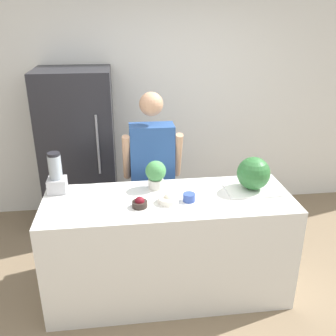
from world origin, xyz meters
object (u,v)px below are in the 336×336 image
Objects in this scene: refrigerator at (79,151)px; bowl_cream at (169,199)px; potted_plant at (156,174)px; bowl_small_blue at (189,197)px; person at (152,176)px; blender at (56,176)px; bowl_cherries at (140,203)px; watermelon at (253,173)px.

bowl_cream is (0.82, -1.38, 0.06)m from refrigerator.
potted_plant is (-0.07, 0.27, 0.10)m from bowl_cream.
potted_plant is (-0.24, 0.27, 0.10)m from bowl_small_blue.
blender is at bearing -155.27° from person.
person reaches higher than blender.
bowl_cherries is at bearing -172.91° from bowl_small_blue.
bowl_small_blue is at bearing -15.93° from blender.
bowl_cherries is 0.37m from potted_plant.
bowl_cherries is at bearing -67.51° from refrigerator.
watermelon reaches higher than bowl_small_blue.
bowl_cherries is 0.34× the size of blender.
bowl_small_blue is 0.37m from potted_plant.
refrigerator is 6.46× the size of watermelon.
bowl_small_blue is at bearing -54.50° from refrigerator.
potted_plant is at bearing 105.22° from bowl_cream.
refrigerator is 10.58× the size of bowl_cream.
watermelon is 0.80× the size of blender.
bowl_cream is 0.69× the size of potted_plant.
blender is (-0.66, 0.35, 0.11)m from bowl_cherries.
person is (0.75, -0.70, -0.04)m from refrigerator.
refrigerator reaches higher than watermelon.
person is 0.46m from potted_plant.
person is at bearing 108.92° from bowl_small_blue.
person is at bearing 24.73° from blender.
refrigerator is at bearing 123.92° from potted_plant.
bowl_cherries is at bearing -102.34° from person.
watermelon is (0.80, -0.55, 0.22)m from person.
person is at bearing 145.58° from watermelon.
potted_plant is at bearing 170.42° from watermelon.
bowl_small_blue is 0.40× the size of potted_plant.
person is at bearing 89.33° from potted_plant.
watermelon is 1.63m from blender.
bowl_cherries is 0.23m from bowl_cream.
blender is at bearing 177.79° from potted_plant.
blender is at bearing 164.07° from bowl_small_blue.
refrigerator is 7.27× the size of potted_plant.
refrigerator reaches higher than bowl_cherries.
person reaches higher than bowl_small_blue.
bowl_cherries is 0.40m from bowl_small_blue.
potted_plant is (0.75, -1.11, 0.17)m from refrigerator.
person is 0.69m from bowl_cream.
watermelon is at bearing 10.73° from bowl_cream.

